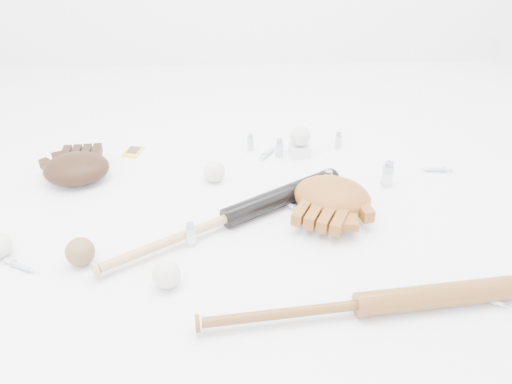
{
  "coord_description": "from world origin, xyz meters",
  "views": [
    {
      "loc": [
        -0.03,
        -1.3,
        0.92
      ],
      "look_at": [
        0.03,
        0.04,
        0.06
      ],
      "focal_mm": 35.0,
      "sensor_mm": 36.0,
      "label": 1
    }
  ],
  "objects_px": {
    "pedestal": "(300,150)",
    "bat_dark": "(228,218)",
    "bat_wood": "(359,305)",
    "glove_dark": "(76,168)"
  },
  "relations": [
    {
      "from": "pedestal",
      "to": "bat_dark",
      "type": "bearing_deg",
      "value": -121.38
    },
    {
      "from": "bat_wood",
      "to": "glove_dark",
      "type": "bearing_deg",
      "value": 135.3
    },
    {
      "from": "bat_dark",
      "to": "pedestal",
      "type": "distance_m",
      "value": 0.53
    },
    {
      "from": "bat_wood",
      "to": "pedestal",
      "type": "xyz_separation_m",
      "value": [
        -0.04,
        0.83,
        -0.01
      ]
    },
    {
      "from": "bat_wood",
      "to": "glove_dark",
      "type": "distance_m",
      "value": 1.09
    },
    {
      "from": "glove_dark",
      "to": "pedestal",
      "type": "relative_size",
      "value": 3.52
    },
    {
      "from": "glove_dark",
      "to": "pedestal",
      "type": "bearing_deg",
      "value": 5.59
    },
    {
      "from": "bat_dark",
      "to": "bat_wood",
      "type": "distance_m",
      "value": 0.5
    },
    {
      "from": "glove_dark",
      "to": "pedestal",
      "type": "distance_m",
      "value": 0.82
    },
    {
      "from": "glove_dark",
      "to": "bat_dark",
      "type": "bearing_deg",
      "value": -34.68
    }
  ]
}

